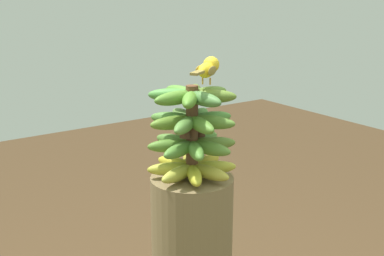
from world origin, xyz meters
The scene contains 3 objects.
banana_bunch centered at (0.00, 0.00, 1.10)m, with size 0.28×0.28×0.30m.
perched_bird centered at (0.06, 0.00, 1.30)m, with size 0.17×0.12×0.08m.
garden_rock centered at (0.55, 0.90, 0.08)m, with size 0.24×0.24×0.17m, color gray.
Camera 1 is at (-0.86, -1.23, 1.53)m, focal length 47.26 mm.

